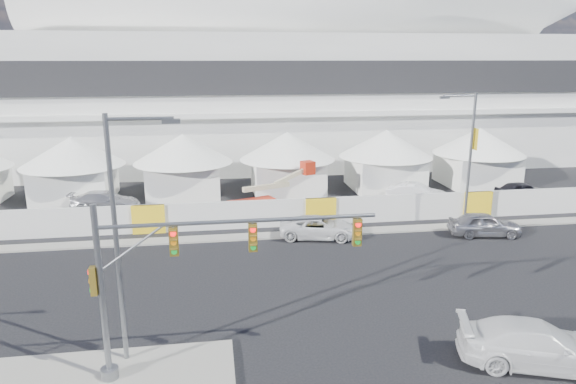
{
  "coord_description": "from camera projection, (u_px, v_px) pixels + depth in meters",
  "views": [
    {
      "loc": [
        -1.53,
        -20.0,
        11.71
      ],
      "look_at": [
        2.97,
        10.0,
        3.72
      ],
      "focal_mm": 32.0,
      "sensor_mm": 36.0,
      "label": 1
    }
  ],
  "objects": [
    {
      "name": "sedan_silver",
      "position": [
        485.0,
        224.0,
        34.57
      ],
      "size": [
        2.61,
        4.94,
        1.6
      ],
      "primitive_type": "imported",
      "rotation": [
        0.0,
        0.0,
        1.41
      ],
      "color": "#A0A0A4",
      "rests_on": "ground"
    },
    {
      "name": "streetlight_median",
      "position": [
        122.0,
        225.0,
        18.99
      ],
      "size": [
        2.68,
        0.27,
        9.67
      ],
      "color": "slate",
      "rests_on": "median_island"
    },
    {
      "name": "tent_row",
      "position": [
        236.0,
        159.0,
        44.55
      ],
      "size": [
        53.4,
        8.4,
        5.4
      ],
      "color": "white",
      "rests_on": "ground"
    },
    {
      "name": "boom_lift",
      "position": [
        261.0,
        202.0,
        39.23
      ],
      "size": [
        7.54,
        2.82,
        3.7
      ],
      "rotation": [
        0.0,
        0.0,
        0.35
      ],
      "color": "red",
      "rests_on": "ground"
    },
    {
      "name": "pickup_curb",
      "position": [
        319.0,
        227.0,
        34.2
      ],
      "size": [
        3.47,
        5.59,
        1.44
      ],
      "primitive_type": "imported",
      "rotation": [
        0.0,
        0.0,
        1.35
      ],
      "color": "silver",
      "rests_on": "ground"
    },
    {
      "name": "pickup_near",
      "position": [
        537.0,
        344.0,
        20.0
      ],
      "size": [
        4.07,
        6.39,
        1.72
      ],
      "primitive_type": "imported",
      "rotation": [
        0.0,
        0.0,
        1.27
      ],
      "color": "white",
      "rests_on": "ground"
    },
    {
      "name": "hoarding_fence",
      "position": [
        320.0,
        211.0,
        36.81
      ],
      "size": [
        70.0,
        0.25,
        2.0
      ],
      "primitive_type": "cube",
      "color": "silver",
      "rests_on": "ground"
    },
    {
      "name": "traffic_mast",
      "position": [
        167.0,
        279.0,
        18.46
      ],
      "size": [
        10.31,
        0.65,
        6.73
      ],
      "color": "slate",
      "rests_on": "median_island"
    },
    {
      "name": "lot_car_a",
      "position": [
        417.0,
        193.0,
        42.36
      ],
      "size": [
        3.84,
        5.13,
        1.62
      ],
      "primitive_type": "imported",
      "rotation": [
        0.0,
        0.0,
        1.08
      ],
      "color": "white",
      "rests_on": "ground"
    },
    {
      "name": "stadium",
      "position": [
        296.0,
        77.0,
        60.87
      ],
      "size": [
        80.0,
        24.8,
        21.98
      ],
      "color": "silver",
      "rests_on": "ground"
    },
    {
      "name": "lot_car_c",
      "position": [
        105.0,
        201.0,
        40.31
      ],
      "size": [
        2.87,
        5.56,
        1.54
      ],
      "primitive_type": "imported",
      "rotation": [
        0.0,
        0.0,
        1.43
      ],
      "color": "silver",
      "rests_on": "ground"
    },
    {
      "name": "ground",
      "position": [
        255.0,
        335.0,
        22.33
      ],
      "size": [
        160.0,
        160.0,
        0.0
      ],
      "primitive_type": "plane",
      "color": "black",
      "rests_on": "ground"
    },
    {
      "name": "lot_car_b",
      "position": [
        522.0,
        191.0,
        43.29
      ],
      "size": [
        1.92,
        4.62,
        1.56
      ],
      "primitive_type": "imported",
      "rotation": [
        0.0,
        0.0,
        1.59
      ],
      "color": "black",
      "rests_on": "ground"
    },
    {
      "name": "far_curb",
      "position": [
        515.0,
        223.0,
        37.14
      ],
      "size": [
        80.0,
        1.2,
        0.12
      ],
      "primitive_type": "cube",
      "color": "gray",
      "rests_on": "ground"
    },
    {
      "name": "streetlight_curb",
      "position": [
        468.0,
        151.0,
        35.16
      ],
      "size": [
        2.79,
        0.63,
        9.44
      ],
      "color": "slate",
      "rests_on": "ground"
    }
  ]
}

